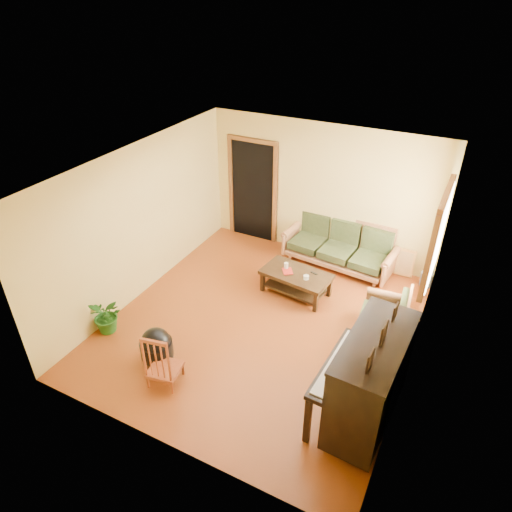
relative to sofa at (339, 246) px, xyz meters
The scene contains 16 objects.
floor 2.28m from the sofa, 103.49° to the right, with size 5.00×5.00×0.00m, color #64280D.
doorway 2.08m from the sofa, behind, with size 1.08×0.16×2.05m, color black.
window 2.18m from the sofa, 27.46° to the right, with size 0.12×1.36×1.46m, color white.
sofa is the anchor object (origin of this frame).
coffee_table 1.26m from the sofa, 107.05° to the right, with size 1.17×0.64×0.43m, color black.
armchair 2.00m from the sofa, 52.57° to the right, with size 0.79×0.83×0.83m, color #925835.
piano 3.57m from the sofa, 66.25° to the right, with size 0.88×1.50×1.32m, color black.
footstool 3.93m from the sofa, 112.04° to the right, with size 0.46×0.46×0.44m, color black.
red_chair 4.04m from the sofa, 106.65° to the right, with size 0.41×0.45×0.88m, color maroon.
leaning_frame 1.20m from the sofa, 11.96° to the left, with size 0.42×0.09×0.56m, color gold.
ceramic_crock 1.66m from the sofa, ahead, with size 0.21×0.21×0.26m, color #2E4B8B.
potted_plant 4.29m from the sofa, 126.82° to the right, with size 0.54×0.47×0.60m, color #205819.
book 1.39m from the sofa, 114.51° to the right, with size 0.16×0.22×0.02m, color #A71F16.
candle 1.29m from the sofa, 116.46° to the right, with size 0.07×0.07×0.12m, color white.
glass_jar 1.28m from the sofa, 96.69° to the right, with size 0.10×0.10×0.06m, color silver.
remote 1.06m from the sofa, 94.77° to the right, with size 0.13×0.04×0.01m, color black.
Camera 1 is at (2.48, -5.08, 4.78)m, focal length 32.00 mm.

